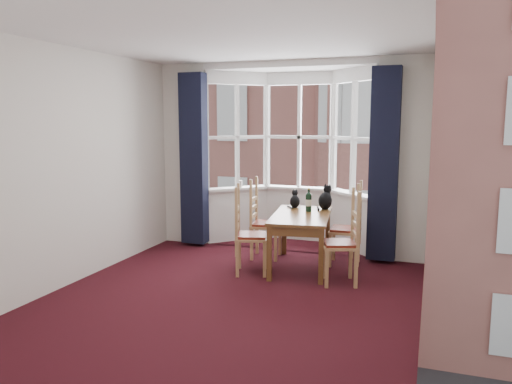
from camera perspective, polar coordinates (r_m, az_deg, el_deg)
The scene contains 21 objects.
floor at distance 5.58m, azimuth -3.21°, elevation -12.26°, with size 4.50×4.50×0.00m, color black.
ceiling at distance 5.29m, azimuth -3.47°, elevation 17.45°, with size 4.50×4.50×0.00m, color white.
wall_left at distance 6.30m, azimuth -20.37°, elevation 2.71°, with size 4.50×4.50×0.00m, color silver.
wall_right at distance 4.85m, azimuth 19.03°, elevation 1.25°, with size 4.50×4.50×0.00m, color silver.
wall_near at distance 3.32m, azimuth -18.59°, elevation -1.80°, with size 4.00×4.00×0.00m, color silver.
wall_back_pier_left at distance 7.98m, azimuth -8.01°, elevation 4.21°, with size 0.70×0.12×2.80m, color silver.
wall_back_pier_right at distance 7.10m, azimuth 16.41°, elevation 3.46°, with size 0.70×0.12×2.80m, color silver.
bay_window at distance 7.85m, azimuth 4.49°, elevation 4.20°, with size 2.76×0.94×2.80m.
curtain_left at distance 7.72m, azimuth -7.11°, elevation 3.72°, with size 0.38×0.22×2.60m, color black.
curtain_right at distance 6.94m, azimuth 14.41°, elevation 3.01°, with size 0.38×0.22×2.60m, color black.
dining_table at distance 6.59m, azimuth 5.19°, elevation -3.34°, with size 0.91×1.44×0.72m.
chair_left_near at distance 6.39m, azimuth -1.33°, elevation -5.15°, with size 0.51×0.52×0.92m.
chair_left_far at distance 7.11m, azimuth 0.44°, elevation -3.77°, with size 0.45×0.47×0.92m.
chair_right_near at distance 6.08m, azimuth 10.38°, elevation -5.97°, with size 0.51×0.53×0.92m.
chair_right_far at distance 6.84m, azimuth 10.89°, elevation -4.40°, with size 0.42×0.44×0.92m.
cat_left at distance 7.06m, azimuth 4.46°, elevation -0.97°, with size 0.18×0.22×0.27m.
cat_right at distance 6.98m, azimuth 7.94°, elevation -0.84°, with size 0.22×0.28×0.36m.
wine_bottle at distance 6.77m, azimuth 6.03°, elevation -1.05°, with size 0.08×0.08×0.32m.
candle_tall at distance 8.02m, azimuth -1.80°, elevation 0.91°, with size 0.06×0.06×0.11m, color white.
street at distance 37.96m, azimuth 16.03°, elevation -4.14°, with size 80.00×80.00×0.00m, color #333335.
tenement_building at distance 18.94m, azimuth 13.45°, elevation 6.97°, with size 18.40×7.80×15.20m.
Camera 1 is at (2.03, -4.81, 1.96)m, focal length 35.00 mm.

